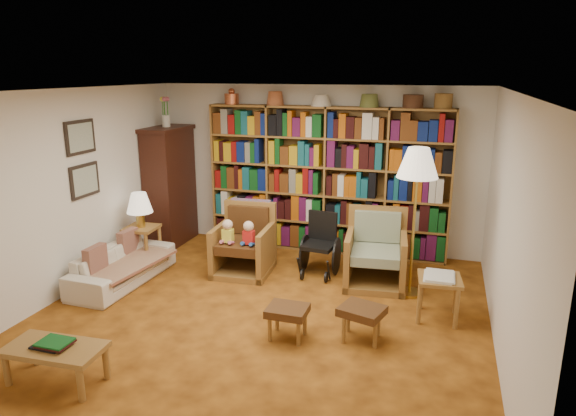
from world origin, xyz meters
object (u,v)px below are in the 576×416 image
at_px(wheelchair, 320,246).
at_px(coffee_table, 55,351).
at_px(armchair_leather, 246,244).
at_px(side_table_papers, 439,284).
at_px(side_table_lamp, 142,236).
at_px(armchair_sage, 377,255).
at_px(sofa, 122,266).
at_px(footstool_b, 362,313).
at_px(floor_lamp, 418,169).
at_px(footstool_a, 287,313).

bearing_deg(wheelchair, coffee_table, -116.89).
distance_m(armchair_leather, wheelchair, 1.03).
height_order(armchair_leather, side_table_papers, armchair_leather).
xyz_separation_m(side_table_lamp, armchair_sage, (3.27, 0.36, -0.06)).
xyz_separation_m(armchair_leather, armchair_sage, (1.78, 0.13, -0.02)).
xyz_separation_m(sofa, coffee_table, (0.76, -2.11, 0.07)).
distance_m(wheelchair, side_table_papers, 1.85).
relative_size(armchair_sage, footstool_b, 1.88).
bearing_deg(armchair_leather, wheelchair, 13.07).
bearing_deg(floor_lamp, footstool_a, -127.46).
bearing_deg(coffee_table, armchair_sage, 52.22).
relative_size(armchair_sage, footstool_a, 2.35).
height_order(side_table_lamp, footstool_b, side_table_lamp).
height_order(sofa, armchair_sage, armchair_sage).
height_order(wheelchair, side_table_papers, wheelchair).
bearing_deg(footstool_a, wheelchair, 93.16).
distance_m(floor_lamp, footstool_a, 2.28).
distance_m(armchair_sage, floor_lamp, 1.33).
xyz_separation_m(armchair_leather, coffee_table, (-0.63, -2.98, -0.08)).
bearing_deg(footstool_b, footstool_a, -165.40).
bearing_deg(coffee_table, side_table_lamp, 107.40).
height_order(side_table_lamp, armchair_sage, armchair_sage).
xyz_separation_m(sofa, side_table_lamp, (-0.10, 0.64, 0.19)).
bearing_deg(armchair_sage, sofa, -162.47).
bearing_deg(wheelchair, footstool_a, -86.84).
bearing_deg(side_table_lamp, armchair_leather, 8.99).
bearing_deg(footstool_a, floor_lamp, 52.54).
relative_size(armchair_leather, wheelchair, 1.13).
relative_size(side_table_lamp, armchair_sage, 0.59).
xyz_separation_m(side_table_lamp, armchair_leather, (1.49, 0.24, -0.04)).
relative_size(side_table_lamp, armchair_leather, 0.60).
xyz_separation_m(side_table_papers, footstool_b, (-0.74, -0.71, -0.12)).
distance_m(sofa, wheelchair, 2.64).
xyz_separation_m(sofa, side_table_papers, (3.98, 0.15, 0.18)).
xyz_separation_m(armchair_leather, footstool_b, (1.84, -1.43, -0.09)).
bearing_deg(sofa, wheelchair, -63.39).
relative_size(wheelchair, footstool_a, 2.04).
relative_size(armchair_leather, footstool_a, 2.32).
bearing_deg(floor_lamp, armchair_leather, 176.41).
height_order(side_table_lamp, footstool_a, side_table_lamp).
distance_m(floor_lamp, coffee_table, 4.24).
xyz_separation_m(wheelchair, footstool_a, (0.10, -1.86, -0.10)).
height_order(sofa, armchair_leather, armchair_leather).
height_order(sofa, side_table_papers, side_table_papers).
bearing_deg(coffee_table, sofa, 109.84).
xyz_separation_m(armchair_sage, wheelchair, (-0.78, 0.11, 0.01)).
xyz_separation_m(wheelchair, floor_lamp, (1.24, -0.37, 1.20)).
distance_m(side_table_lamp, footstool_a, 2.95).
distance_m(sofa, side_table_papers, 3.98).
height_order(armchair_sage, wheelchair, armchair_sage).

